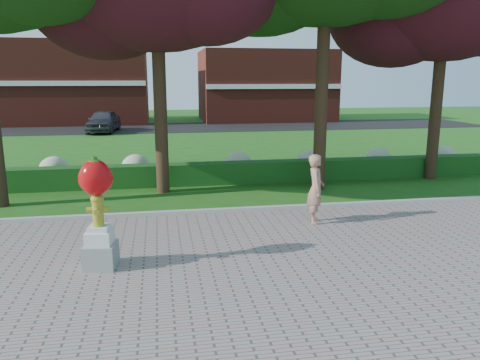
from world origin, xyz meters
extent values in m
plane|color=#205916|center=(0.00, 0.00, 0.00)|extent=(100.00, 100.00, 0.00)
cube|color=gray|center=(0.00, -4.00, 0.02)|extent=(40.00, 14.00, 0.04)
cube|color=#ADADA5|center=(0.00, 3.00, 0.07)|extent=(40.00, 0.18, 0.15)
cube|color=#124013|center=(0.00, 7.00, 0.40)|extent=(24.00, 0.70, 0.80)
ellipsoid|color=#B6C395|center=(-6.00, 8.00, 0.55)|extent=(1.10, 1.10, 0.99)
ellipsoid|color=#B6C395|center=(-3.00, 8.00, 0.55)|extent=(1.10, 1.10, 0.99)
ellipsoid|color=#B6C395|center=(1.00, 8.00, 0.55)|extent=(1.10, 1.10, 0.99)
ellipsoid|color=#B6C395|center=(4.00, 8.00, 0.55)|extent=(1.10, 1.10, 0.99)
ellipsoid|color=#B6C395|center=(7.00, 8.00, 0.55)|extent=(1.10, 1.10, 0.99)
ellipsoid|color=#B6C395|center=(10.00, 8.00, 0.55)|extent=(1.10, 1.10, 0.99)
cube|color=black|center=(0.00, 28.00, 0.01)|extent=(50.00, 8.00, 0.02)
cube|color=maroon|center=(-10.00, 34.00, 3.50)|extent=(14.00, 8.00, 7.00)
cube|color=maroon|center=(8.00, 34.00, 3.20)|extent=(12.00, 8.00, 6.40)
cylinder|color=black|center=(-2.00, 6.00, 3.08)|extent=(0.44, 0.44, 6.16)
cylinder|color=black|center=(3.50, 5.50, 3.64)|extent=(0.44, 0.44, 7.28)
cylinder|color=black|center=(8.50, 6.50, 2.94)|extent=(0.44, 0.44, 5.88)
ellipsoid|color=black|center=(6.92, 7.34, 6.30)|extent=(5.04, 5.04, 4.03)
cube|color=gray|center=(-3.36, -0.62, 0.30)|extent=(0.71, 0.71, 0.51)
cube|color=silver|center=(-3.36, -0.62, 0.69)|extent=(0.58, 0.58, 0.29)
cube|color=silver|center=(-3.36, -0.62, 0.89)|extent=(0.46, 0.46, 0.10)
cylinder|color=olive|center=(-3.36, -0.62, 1.22)|extent=(0.22, 0.22, 0.57)
ellipsoid|color=olive|center=(-3.36, -0.62, 1.51)|extent=(0.27, 0.27, 0.19)
cylinder|color=olive|center=(-3.53, -0.62, 1.28)|extent=(0.12, 0.11, 0.11)
cylinder|color=olive|center=(-3.20, -0.62, 1.28)|extent=(0.12, 0.11, 0.11)
cylinder|color=olive|center=(-3.36, -0.77, 1.28)|extent=(0.12, 0.12, 0.12)
cylinder|color=olive|center=(-3.36, -0.62, 1.59)|extent=(0.08, 0.08, 0.05)
ellipsoid|color=#C00A0C|center=(-3.36, -0.62, 1.95)|extent=(0.64, 0.57, 0.74)
ellipsoid|color=#C00A0C|center=(-3.55, -0.62, 1.93)|extent=(0.31, 0.31, 0.47)
ellipsoid|color=#C00A0C|center=(-3.18, -0.62, 1.93)|extent=(0.31, 0.31, 0.47)
cylinder|color=#276216|center=(-3.36, -0.62, 2.32)|extent=(0.10, 0.10, 0.12)
ellipsoid|color=#276216|center=(-3.36, -0.62, 2.29)|extent=(0.24, 0.24, 0.08)
imported|color=#AC7862|center=(2.03, 1.57, 0.98)|extent=(0.61, 0.78, 1.89)
imported|color=#3A3B41|center=(-6.07, 25.52, 0.82)|extent=(2.40, 4.90, 1.61)
camera|label=1|loc=(-2.08, -10.14, 3.90)|focal=35.00mm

